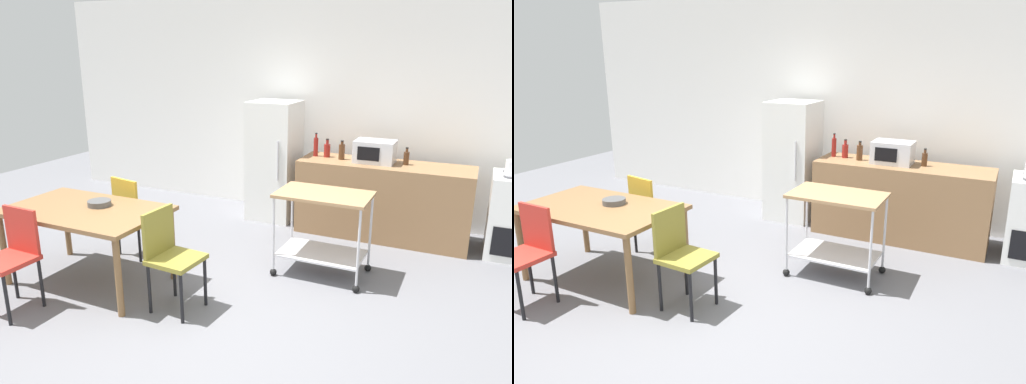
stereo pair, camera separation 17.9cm
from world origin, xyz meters
TOP-DOWN VIEW (x-y plane):
  - ground_plane at (0.00, 0.00)m, footprint 12.00×12.00m
  - back_wall at (0.00, 3.20)m, footprint 8.40×0.12m
  - kitchen_counter at (0.90, 2.60)m, footprint 2.00×0.64m
  - dining_table at (-1.41, 0.18)m, footprint 1.50×0.90m
  - chair_red at (-1.62, -0.48)m, footprint 0.41×0.41m
  - chair_olive at (-0.41, 0.10)m, footprint 0.42×0.42m
  - chair_mustard at (-1.41, 0.88)m, footprint 0.47×0.47m
  - refrigerator at (-0.55, 2.70)m, footprint 0.60×0.63m
  - kitchen_cart at (0.57, 1.29)m, footprint 0.91×0.57m
  - bottle_vinegar at (0.03, 2.65)m, footprint 0.06×0.06m
  - bottle_soda at (0.17, 2.66)m, footprint 0.08×0.08m
  - bottle_wine at (0.38, 2.60)m, footprint 0.07×0.07m
  - microwave at (0.77, 2.61)m, footprint 0.46×0.35m
  - bottle_sparkling_water at (1.13, 2.64)m, footprint 0.06×0.06m
  - fruit_bowl at (-1.34, 0.30)m, footprint 0.22×0.22m

SIDE VIEW (x-z plane):
  - ground_plane at x=0.00m, z-range 0.00..0.00m
  - kitchen_counter at x=0.90m, z-range 0.00..0.90m
  - chair_red at x=-1.62m, z-range 0.07..0.96m
  - chair_olive at x=-0.41m, z-range 0.07..0.96m
  - chair_mustard at x=-1.41m, z-range 0.07..0.96m
  - kitchen_cart at x=0.57m, z-range 0.15..1.00m
  - dining_table at x=-1.41m, z-range 0.30..1.05m
  - refrigerator at x=-0.55m, z-range 0.00..1.55m
  - fruit_bowl at x=-1.34m, z-range 0.75..0.80m
  - bottle_sparkling_water at x=1.13m, z-range 0.88..1.08m
  - bottle_soda at x=0.17m, z-range 0.88..1.10m
  - bottle_wine at x=0.38m, z-range 0.88..1.11m
  - bottle_vinegar at x=0.03m, z-range 0.88..1.17m
  - microwave at x=0.77m, z-range 0.90..1.16m
  - back_wall at x=0.00m, z-range 0.00..2.90m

